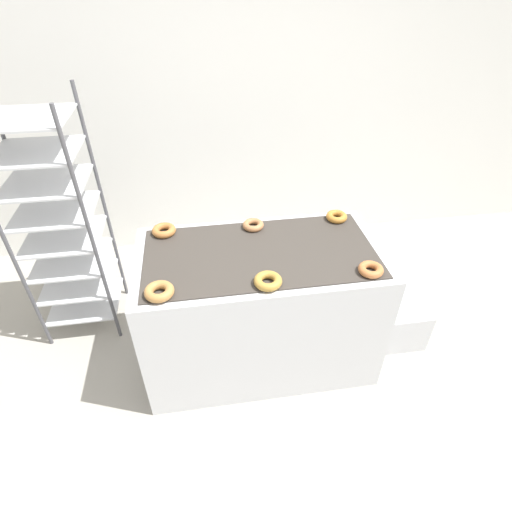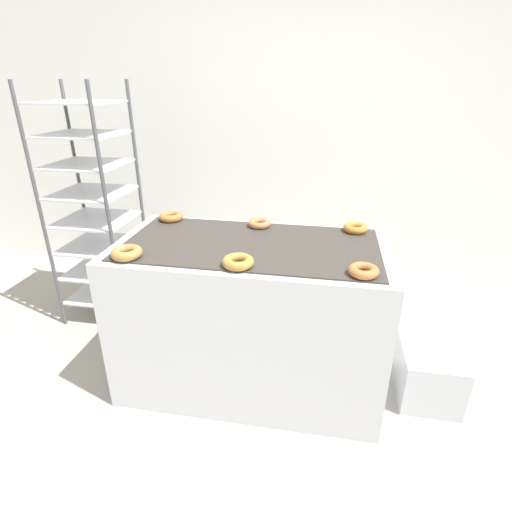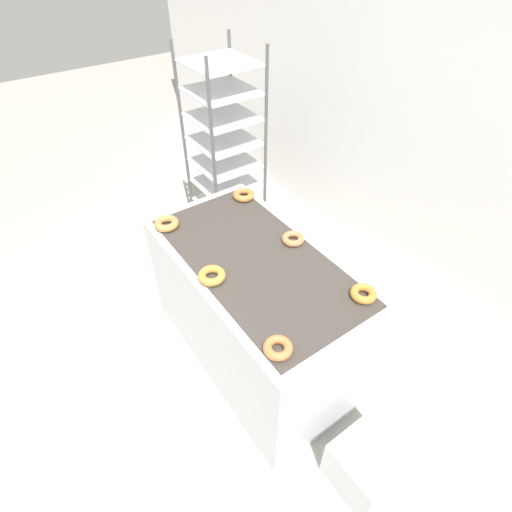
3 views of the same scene
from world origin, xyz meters
The scene contains 11 objects.
ground_plane centered at (0.00, 0.00, 0.00)m, with size 14.00×14.00×0.00m, color #9E998E.
wall_back centered at (0.00, 2.12, 1.40)m, with size 8.00×0.05×2.80m.
fryer_machine centered at (0.00, 0.63, 0.43)m, with size 1.42×0.75×0.87m.
baking_rack_cart centered at (-1.22, 1.17, 0.84)m, with size 0.50×0.49×1.65m.
glaze_bin centered at (1.00, 0.65, 0.15)m, with size 0.32×0.37×0.31m.
donut_near_left centered at (-0.55, 0.35, 0.89)m, with size 0.15×0.15×0.05m, color #A8763E.
donut_near_center centered at (-0.01, 0.35, 0.89)m, with size 0.15×0.15×0.04m, color #A77E35.
donut_near_right centered at (0.55, 0.36, 0.89)m, with size 0.13×0.13×0.04m, color #B06938.
donut_far_left centered at (-0.54, 0.91, 0.89)m, with size 0.14×0.14×0.04m, color #AC6B34.
donut_far_center centered at (0.00, 0.89, 0.89)m, with size 0.13×0.13×0.04m, color #A76E44.
donut_far_right centered at (0.54, 0.90, 0.89)m, with size 0.13×0.13×0.04m, color #B3752D.
Camera 1 is at (-0.30, -1.18, 2.21)m, focal length 28.00 mm.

